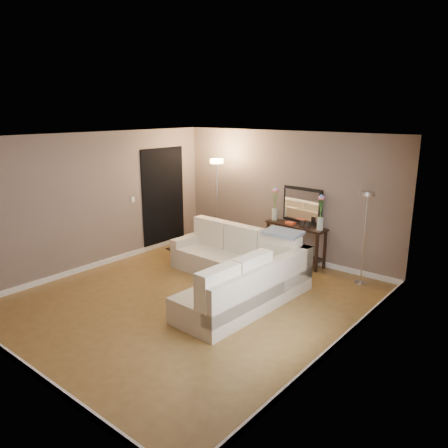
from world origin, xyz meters
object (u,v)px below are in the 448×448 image
Objects in this scene: console_table at (292,241)px; floor_lamp_lit at (217,187)px; floor_lamp_unlit at (366,220)px; sectional_sofa at (238,270)px.

floor_lamp_lit is (-1.68, -0.34, 0.96)m from console_table.
floor_lamp_unlit is (3.23, 0.13, -0.23)m from floor_lamp_lit.
floor_lamp_unlit is (1.56, 1.55, 0.83)m from sectional_sofa.
console_table is 1.97m from floor_lamp_lit.
sectional_sofa is at bearing -90.33° from console_table.
floor_lamp_lit reaches higher than sectional_sofa.
floor_lamp_unlit reaches higher than sectional_sofa.
sectional_sofa is at bearing -40.38° from floor_lamp_lit.
floor_lamp_unlit reaches higher than console_table.
sectional_sofa is 1.77m from console_table.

